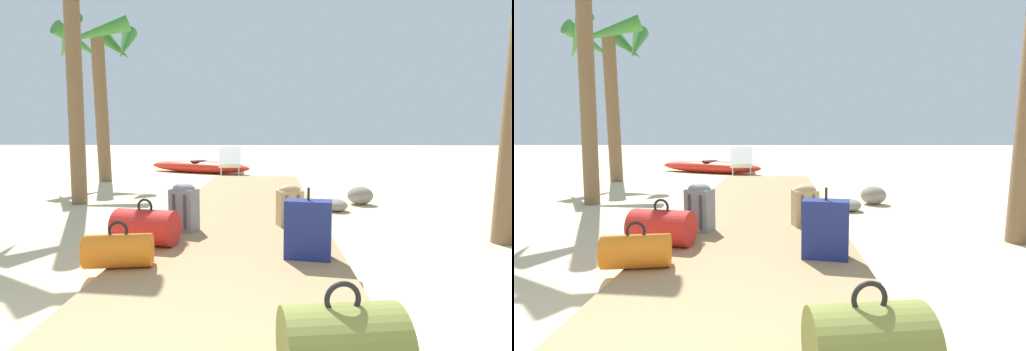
% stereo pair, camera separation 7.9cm
% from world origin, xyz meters
% --- Properties ---
extents(ground_plane, '(60.00, 60.00, 0.00)m').
position_xyz_m(ground_plane, '(0.00, 3.68, 0.00)').
color(ground_plane, '#D1BA8C').
extents(boardwalk, '(2.03, 9.19, 0.08)m').
position_xyz_m(boardwalk, '(0.00, 4.60, 0.04)').
color(boardwalk, '#9E7A51').
rests_on(boardwalk, ground).
extents(suitcase_navy, '(0.44, 0.27, 0.64)m').
position_xyz_m(suitcase_navy, '(0.68, 2.58, 0.34)').
color(suitcase_navy, navy).
rests_on(suitcase_navy, boardwalk).
extents(backpack_grey, '(0.34, 0.29, 0.55)m').
position_xyz_m(backpack_grey, '(-0.63, 3.54, 0.37)').
color(backpack_grey, slate).
rests_on(backpack_grey, boardwalk).
extents(duffel_bag_red, '(0.68, 0.47, 0.47)m').
position_xyz_m(duffel_bag_red, '(-0.90, 2.96, 0.26)').
color(duffel_bag_red, red).
rests_on(duffel_bag_red, boardwalk).
extents(duffel_bag_olive, '(0.57, 0.45, 0.49)m').
position_xyz_m(duffel_bag_olive, '(0.65, 0.73, 0.27)').
color(duffel_bag_olive, olive).
rests_on(duffel_bag_olive, boardwalk).
extents(backpack_tan, '(0.33, 0.27, 0.50)m').
position_xyz_m(backpack_tan, '(0.58, 3.83, 0.34)').
color(backpack_tan, tan).
rests_on(backpack_tan, boardwalk).
extents(duffel_bag_orange, '(0.58, 0.36, 0.39)m').
position_xyz_m(duffel_bag_orange, '(-0.92, 2.28, 0.22)').
color(duffel_bag_orange, orange).
rests_on(duffel_bag_orange, boardwalk).
extents(palm_tree_far_left, '(2.10, 2.13, 3.78)m').
position_xyz_m(palm_tree_far_left, '(-3.66, 8.53, 2.86)').
color(palm_tree_far_left, brown).
rests_on(palm_tree_far_left, ground).
extents(lounge_chair, '(0.68, 1.58, 0.78)m').
position_xyz_m(lounge_chair, '(-0.75, 10.44, 0.33)').
color(lounge_chair, white).
rests_on(lounge_chair, ground).
extents(kayak, '(3.29, 1.91, 0.36)m').
position_xyz_m(kayak, '(-1.71, 10.75, 0.18)').
color(kayak, red).
rests_on(kayak, ground).
extents(rock_right_mid, '(0.49, 0.51, 0.18)m').
position_xyz_m(rock_right_mid, '(1.35, 5.14, 0.09)').
color(rock_right_mid, gray).
rests_on(rock_right_mid, ground).
extents(rock_right_far, '(0.54, 0.52, 0.30)m').
position_xyz_m(rock_right_far, '(1.85, 5.72, 0.15)').
color(rock_right_far, gray).
rests_on(rock_right_far, ground).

